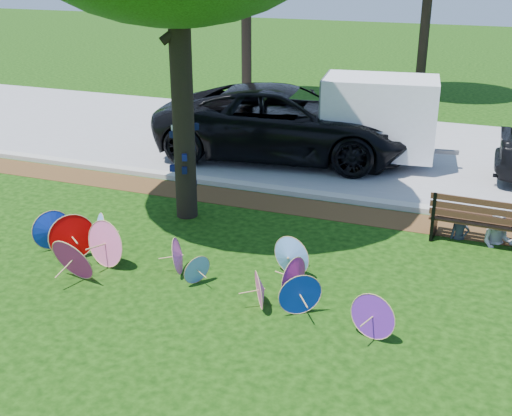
{
  "coord_description": "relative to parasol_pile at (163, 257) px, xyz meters",
  "views": [
    {
      "loc": [
        4.33,
        -7.99,
        5.17
      ],
      "look_at": [
        0.5,
        2.0,
        0.9
      ],
      "focal_mm": 45.0,
      "sensor_mm": 36.0,
      "label": 1
    }
  ],
  "objects": [
    {
      "name": "parasol_pile",
      "position": [
        0.0,
        0.0,
        0.0
      ],
      "size": [
        6.76,
        1.87,
        0.87
      ],
      "color": "pink",
      "rests_on": "ground"
    },
    {
      "name": "curb",
      "position": [
        0.65,
        4.63,
        -0.32
      ],
      "size": [
        90.0,
        0.3,
        0.12
      ],
      "primitive_type": "cube",
      "color": "#B7B5AD",
      "rests_on": "ground"
    },
    {
      "name": "mulch_strip",
      "position": [
        0.65,
        3.93,
        -0.37
      ],
      "size": [
        90.0,
        1.0,
        0.01
      ],
      "primitive_type": "cube",
      "color": "#472D16",
      "rests_on": "ground"
    },
    {
      "name": "cargo_trailer",
      "position": [
        2.17,
        7.59,
        0.9
      ],
      "size": [
        3.0,
        2.11,
        2.56
      ],
      "primitive_type": "cube",
      "rotation": [
        0.0,
        0.0,
        0.13
      ],
      "color": "white",
      "rests_on": "ground"
    },
    {
      "name": "ground",
      "position": [
        0.65,
        -0.57,
        -0.38
      ],
      "size": [
        90.0,
        90.0,
        0.0
      ],
      "primitive_type": "plane",
      "color": "black",
      "rests_on": "ground"
    },
    {
      "name": "black_van",
      "position": [
        -0.29,
        7.35,
        0.57
      ],
      "size": [
        7.18,
        4.05,
        1.89
      ],
      "primitive_type": "imported",
      "rotation": [
        0.0,
        0.0,
        1.71
      ],
      "color": "black",
      "rests_on": "ground"
    },
    {
      "name": "person_right",
      "position": [
        5.3,
        3.44,
        0.26
      ],
      "size": [
        0.64,
        0.5,
        1.28
      ],
      "primitive_type": "imported",
      "rotation": [
        0.0,
        0.0,
        -0.03
      ],
      "color": "silver",
      "rests_on": "ground"
    },
    {
      "name": "street",
      "position": [
        0.65,
        8.78,
        -0.37
      ],
      "size": [
        90.0,
        8.0,
        0.01
      ],
      "primitive_type": "cube",
      "color": "gray",
      "rests_on": "ground"
    },
    {
      "name": "person_left",
      "position": [
        4.6,
        3.44,
        0.13
      ],
      "size": [
        0.42,
        0.33,
        1.01
      ],
      "primitive_type": "imported",
      "rotation": [
        0.0,
        0.0,
        0.25
      ],
      "color": "#323744",
      "rests_on": "ground"
    },
    {
      "name": "park_bench",
      "position": [
        4.95,
        3.39,
        0.11
      ],
      "size": [
        1.91,
        0.81,
        0.98
      ],
      "primitive_type": null,
      "rotation": [
        0.0,
        0.0,
        -0.05
      ],
      "color": "black",
      "rests_on": "ground"
    }
  ]
}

